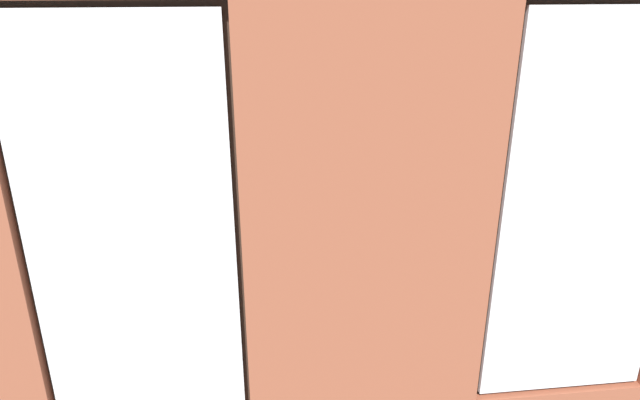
{
  "coord_description": "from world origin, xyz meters",
  "views": [
    {
      "loc": [
        0.57,
        5.4,
        3.04
      ],
      "look_at": [
        -0.03,
        0.4,
        1.05
      ],
      "focal_mm": 32.0,
      "sensor_mm": 36.0,
      "label": 1
    }
  ],
  "objects_px": {
    "potted_plant_foreground_right": "(112,166)",
    "candle_jar": "(286,236)",
    "potted_plant_between_couches": "(439,327)",
    "remote_gray": "(349,226)",
    "remote_black": "(330,238)",
    "potted_plant_by_left_couch": "(476,204)",
    "coffee_table": "(320,239)",
    "couch_left": "(566,271)",
    "cup_ceramic": "(305,226)",
    "media_console": "(38,274)",
    "tv_flatscreen": "(26,217)",
    "couch_by_window": "(243,389)",
    "potted_plant_near_tv": "(54,255)",
    "papasan_chair": "(218,184)"
  },
  "relations": [
    {
      "from": "remote_black",
      "to": "media_console",
      "type": "distance_m",
      "value": 2.96
    },
    {
      "from": "media_console",
      "to": "potted_plant_between_couches",
      "type": "height_order",
      "value": "potted_plant_between_couches"
    },
    {
      "from": "potted_plant_by_left_couch",
      "to": "papasan_chair",
      "type": "bearing_deg",
      "value": -22.23
    },
    {
      "from": "coffee_table",
      "to": "cup_ceramic",
      "type": "relative_size",
      "value": 11.69
    },
    {
      "from": "coffee_table",
      "to": "potted_plant_between_couches",
      "type": "bearing_deg",
      "value": 105.32
    },
    {
      "from": "couch_left",
      "to": "tv_flatscreen",
      "type": "bearing_deg",
      "value": -100.19
    },
    {
      "from": "couch_left",
      "to": "candle_jar",
      "type": "bearing_deg",
      "value": -108.64
    },
    {
      "from": "potted_plant_foreground_right",
      "to": "couch_left",
      "type": "bearing_deg",
      "value": 149.58
    },
    {
      "from": "candle_jar",
      "to": "potted_plant_between_couches",
      "type": "bearing_deg",
      "value": 115.24
    },
    {
      "from": "cup_ceramic",
      "to": "candle_jar",
      "type": "xyz_separation_m",
      "value": [
        0.22,
        0.23,
        0.01
      ]
    },
    {
      "from": "candle_jar",
      "to": "potted_plant_between_couches",
      "type": "xyz_separation_m",
      "value": [
        -0.97,
        2.06,
        0.18
      ]
    },
    {
      "from": "potted_plant_between_couches",
      "to": "potted_plant_foreground_right",
      "type": "distance_m",
      "value": 5.22
    },
    {
      "from": "remote_gray",
      "to": "potted_plant_foreground_right",
      "type": "height_order",
      "value": "potted_plant_foreground_right"
    },
    {
      "from": "couch_left",
      "to": "remote_gray",
      "type": "xyz_separation_m",
      "value": [
        1.99,
        -1.03,
        0.13
      ]
    },
    {
      "from": "couch_left",
      "to": "media_console",
      "type": "distance_m",
      "value": 5.22
    },
    {
      "from": "papasan_chair",
      "to": "couch_by_window",
      "type": "bearing_deg",
      "value": 95.01
    },
    {
      "from": "couch_by_window",
      "to": "potted_plant_foreground_right",
      "type": "bearing_deg",
      "value": -67.52
    },
    {
      "from": "media_console",
      "to": "potted_plant_by_left_couch",
      "type": "xyz_separation_m",
      "value": [
        -4.78,
        -0.73,
        0.23
      ]
    },
    {
      "from": "candle_jar",
      "to": "potted_plant_foreground_right",
      "type": "distance_m",
      "value": 3.04
    },
    {
      "from": "remote_gray",
      "to": "media_console",
      "type": "relative_size",
      "value": 0.17
    },
    {
      "from": "couch_left",
      "to": "cup_ceramic",
      "type": "xyz_separation_m",
      "value": [
        2.48,
        -0.99,
        0.17
      ]
    },
    {
      "from": "potted_plant_foreground_right",
      "to": "candle_jar",
      "type": "bearing_deg",
      "value": 136.09
    },
    {
      "from": "potted_plant_between_couches",
      "to": "potted_plant_near_tv",
      "type": "relative_size",
      "value": 0.91
    },
    {
      "from": "couch_left",
      "to": "cup_ceramic",
      "type": "relative_size",
      "value": 18.25
    },
    {
      "from": "couch_by_window",
      "to": "tv_flatscreen",
      "type": "height_order",
      "value": "tv_flatscreen"
    },
    {
      "from": "cup_ceramic",
      "to": "remote_black",
      "type": "bearing_deg",
      "value": 137.27
    },
    {
      "from": "coffee_table",
      "to": "potted_plant_foreground_right",
      "type": "xyz_separation_m",
      "value": [
        2.56,
        -1.98,
        0.28
      ]
    },
    {
      "from": "potted_plant_by_left_couch",
      "to": "couch_by_window",
      "type": "bearing_deg",
      "value": 45.02
    },
    {
      "from": "cup_ceramic",
      "to": "media_console",
      "type": "height_order",
      "value": "cup_ceramic"
    },
    {
      "from": "remote_black",
      "to": "media_console",
      "type": "relative_size",
      "value": 0.17
    },
    {
      "from": "cup_ceramic",
      "to": "media_console",
      "type": "xyz_separation_m",
      "value": [
        2.7,
        0.33,
        -0.23
      ]
    },
    {
      "from": "coffee_table",
      "to": "remote_gray",
      "type": "relative_size",
      "value": 7.29
    },
    {
      "from": "couch_by_window",
      "to": "media_console",
      "type": "xyz_separation_m",
      "value": [
        2.04,
        -2.01,
        -0.05
      ]
    },
    {
      "from": "remote_black",
      "to": "potted_plant_between_couches",
      "type": "bearing_deg",
      "value": -90.75
    },
    {
      "from": "remote_black",
      "to": "tv_flatscreen",
      "type": "bearing_deg",
      "value": 167.32
    },
    {
      "from": "couch_by_window",
      "to": "potted_plant_foreground_right",
      "type": "relative_size",
      "value": 1.7
    },
    {
      "from": "couch_by_window",
      "to": "papasan_chair",
      "type": "height_order",
      "value": "couch_by_window"
    },
    {
      "from": "candle_jar",
      "to": "potted_plant_foreground_right",
      "type": "xyz_separation_m",
      "value": [
        2.19,
        -2.11,
        0.16
      ]
    },
    {
      "from": "candle_jar",
      "to": "potted_plant_between_couches",
      "type": "relative_size",
      "value": 0.08
    },
    {
      "from": "remote_black",
      "to": "potted_plant_by_left_couch",
      "type": "distance_m",
      "value": 1.94
    },
    {
      "from": "potted_plant_between_couches",
      "to": "potted_plant_foreground_right",
      "type": "height_order",
      "value": "potted_plant_between_couches"
    },
    {
      "from": "couch_left",
      "to": "potted_plant_by_left_couch",
      "type": "xyz_separation_m",
      "value": [
        0.4,
        -1.4,
        0.17
      ]
    },
    {
      "from": "couch_left",
      "to": "potted_plant_near_tv",
      "type": "distance_m",
      "value": 4.68
    },
    {
      "from": "coffee_table",
      "to": "remote_gray",
      "type": "bearing_deg",
      "value": -156.85
    },
    {
      "from": "coffee_table",
      "to": "candle_jar",
      "type": "distance_m",
      "value": 0.41
    },
    {
      "from": "remote_gray",
      "to": "potted_plant_between_couches",
      "type": "height_order",
      "value": "potted_plant_between_couches"
    },
    {
      "from": "coffee_table",
      "to": "couch_left",
      "type": "bearing_deg",
      "value": 159.11
    },
    {
      "from": "tv_flatscreen",
      "to": "papasan_chair",
      "type": "height_order",
      "value": "tv_flatscreen"
    },
    {
      "from": "couch_by_window",
      "to": "remote_gray",
      "type": "distance_m",
      "value": 2.65
    },
    {
      "from": "coffee_table",
      "to": "papasan_chair",
      "type": "height_order",
      "value": "papasan_chair"
    }
  ]
}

